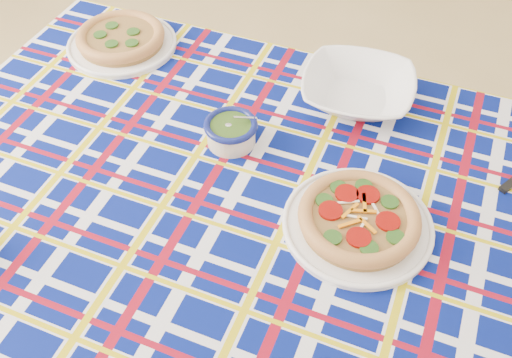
# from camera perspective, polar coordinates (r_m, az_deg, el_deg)

# --- Properties ---
(floor) EXTENTS (4.00, 4.00, 0.00)m
(floor) POSITION_cam_1_polar(r_m,az_deg,el_deg) (2.03, -6.41, -4.85)
(floor) COLOR tan
(floor) RESTS_ON ground
(dining_table) EXTENTS (1.77, 1.41, 0.72)m
(dining_table) POSITION_cam_1_polar(r_m,az_deg,el_deg) (1.21, 1.10, -3.64)
(dining_table) COLOR brown
(dining_table) RESTS_ON floor
(tablecloth) EXTENTS (1.81, 1.45, 0.10)m
(tablecloth) POSITION_cam_1_polar(r_m,az_deg,el_deg) (1.19, 1.12, -2.93)
(tablecloth) COLOR #051264
(tablecloth) RESTS_ON dining_table
(main_focaccia_plate) EXTENTS (0.39, 0.39, 0.06)m
(main_focaccia_plate) POSITION_cam_1_polar(r_m,az_deg,el_deg) (1.09, 10.27, -3.83)
(main_focaccia_plate) COLOR olive
(main_focaccia_plate) RESTS_ON tablecloth
(pesto_bowl) EXTENTS (0.14, 0.14, 0.07)m
(pesto_bowl) POSITION_cam_1_polar(r_m,az_deg,el_deg) (1.23, -2.52, 4.90)
(pesto_bowl) COLOR #223E11
(pesto_bowl) RESTS_ON tablecloth
(serving_bowl) EXTENTS (0.31, 0.31, 0.06)m
(serving_bowl) POSITION_cam_1_polar(r_m,az_deg,el_deg) (1.36, 10.14, 8.80)
(serving_bowl) COLOR white
(serving_bowl) RESTS_ON tablecloth
(second_focaccia_plate) EXTENTS (0.36, 0.36, 0.05)m
(second_focaccia_plate) POSITION_cam_1_polar(r_m,az_deg,el_deg) (1.56, -13.37, 13.58)
(second_focaccia_plate) COLOR olive
(second_focaccia_plate) RESTS_ON tablecloth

